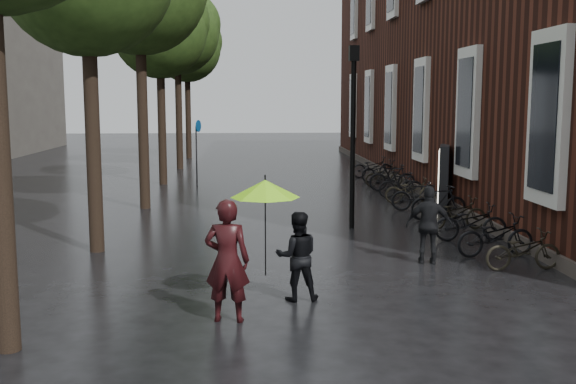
{
  "coord_description": "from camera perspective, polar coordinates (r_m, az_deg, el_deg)",
  "views": [
    {
      "loc": [
        -0.79,
        -7.97,
        3.38
      ],
      "look_at": [
        0.07,
        5.29,
        1.54
      ],
      "focal_mm": 42.0,
      "sensor_mm": 36.0,
      "label": 1
    }
  ],
  "objects": [
    {
      "name": "person_black",
      "position": [
        11.36,
        0.79,
        -5.45
      ],
      "size": [
        0.75,
        0.6,
        1.52
      ],
      "primitive_type": "imported",
      "rotation": [
        0.0,
        0.0,
        3.17
      ],
      "color": "black",
      "rests_on": "ground"
    },
    {
      "name": "ground",
      "position": [
        8.69,
        1.86,
        -14.99
      ],
      "size": [
        120.0,
        120.0,
        0.0
      ],
      "primitive_type": "plane",
      "color": "black"
    },
    {
      "name": "lamp_post",
      "position": [
        17.55,
        5.53,
        6.18
      ],
      "size": [
        0.24,
        0.24,
        4.73
      ],
      "rotation": [
        0.0,
        0.0,
        0.37
      ],
      "color": "black",
      "rests_on": "ground"
    },
    {
      "name": "person_burgundy",
      "position": [
        10.29,
        -5.17,
        -5.8
      ],
      "size": [
        0.75,
        0.55,
        1.9
      ],
      "primitive_type": "imported",
      "rotation": [
        0.0,
        0.0,
        3.0
      ],
      "color": "black",
      "rests_on": "ground"
    },
    {
      "name": "brick_building",
      "position": [
        29.76,
        19.02,
        12.5
      ],
      "size": [
        10.2,
        33.2,
        12.0
      ],
      "color": "#38160F",
      "rests_on": "ground"
    },
    {
      "name": "cycle_sign",
      "position": [
        26.62,
        -7.68,
        4.19
      ],
      "size": [
        0.14,
        0.47,
        2.57
      ],
      "rotation": [
        0.0,
        0.0,
        -0.36
      ],
      "color": "#262628",
      "rests_on": "ground"
    },
    {
      "name": "parked_bicycles",
      "position": [
        21.59,
        10.9,
        -0.04
      ],
      "size": [
        2.09,
        16.45,
        1.03
      ],
      "color": "black",
      "rests_on": "ground"
    },
    {
      "name": "lime_umbrella",
      "position": [
        10.66,
        -1.95,
        0.28
      ],
      "size": [
        1.11,
        1.11,
        1.63
      ],
      "rotation": [
        0.0,
        0.0,
        -0.36
      ],
      "color": "black",
      "rests_on": "ground"
    },
    {
      "name": "street_trees",
      "position": [
        24.28,
        -11.63,
        14.73
      ],
      "size": [
        4.33,
        34.03,
        8.91
      ],
      "color": "black",
      "rests_on": "ground"
    },
    {
      "name": "ad_lightbox",
      "position": [
        21.2,
        13.03,
        1.22
      ],
      "size": [
        0.3,
        1.31,
        1.98
      ],
      "rotation": [
        0.0,
        0.0,
        -0.31
      ],
      "color": "black",
      "rests_on": "ground"
    },
    {
      "name": "pedestrian_walking",
      "position": [
        14.17,
        11.86,
        -2.75
      ],
      "size": [
        1.0,
        0.58,
        1.61
      ],
      "primitive_type": "imported",
      "rotation": [
        0.0,
        0.0,
        2.94
      ],
      "color": "black",
      "rests_on": "ground"
    }
  ]
}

